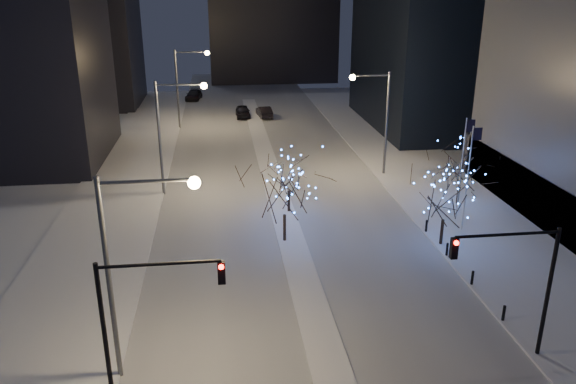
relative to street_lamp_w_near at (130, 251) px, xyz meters
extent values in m
cube|color=silver|center=(8.94, 33.00, -6.49)|extent=(20.00, 130.00, 0.02)
cube|color=silver|center=(8.94, 28.00, -6.42)|extent=(2.00, 80.00, 0.15)
cube|color=silver|center=(23.94, 18.00, -6.42)|extent=(10.00, 90.00, 0.15)
cube|color=silver|center=(-5.06, 18.00, -6.42)|extent=(8.00, 90.00, 0.15)
cube|color=black|center=(-17.06, 68.00, 1.50)|extent=(18.00, 16.00, 16.00)
cylinder|color=#595E66|center=(-1.06, 0.00, -1.50)|extent=(0.24, 0.24, 10.00)
cylinder|color=#595E66|center=(0.94, 0.00, 3.20)|extent=(4.00, 0.16, 0.16)
sphere|color=#F6CA7B|center=(2.94, 0.00, 3.05)|extent=(0.56, 0.56, 0.56)
cylinder|color=#595E66|center=(-1.06, 25.00, -1.50)|extent=(0.24, 0.24, 10.00)
cylinder|color=#595E66|center=(0.94, 25.00, 3.20)|extent=(4.00, 0.16, 0.16)
sphere|color=#F6CA7B|center=(2.94, 25.00, 3.05)|extent=(0.56, 0.56, 0.56)
cylinder|color=#595E66|center=(-1.06, 50.00, -1.50)|extent=(0.24, 0.24, 10.00)
cylinder|color=#595E66|center=(0.94, 50.00, 3.20)|extent=(4.00, 0.16, 0.16)
sphere|color=#F6CA7B|center=(2.94, 50.00, 3.05)|extent=(0.56, 0.56, 0.56)
cylinder|color=#595E66|center=(19.94, 28.00, -1.50)|extent=(0.24, 0.24, 10.00)
cylinder|color=#595E66|center=(18.19, 28.00, 3.20)|extent=(3.50, 0.16, 0.16)
sphere|color=#F6CA7B|center=(16.44, 28.00, 3.05)|extent=(0.56, 0.56, 0.56)
cylinder|color=black|center=(-1.06, -2.00, -3.00)|extent=(0.20, 0.20, 7.00)
cylinder|color=black|center=(1.44, -2.00, 0.30)|extent=(5.00, 0.14, 0.14)
cube|color=black|center=(3.94, -2.00, -0.25)|extent=(0.32, 0.28, 1.00)
sphere|color=#FF0C05|center=(3.94, -2.18, 0.10)|extent=(0.22, 0.22, 0.22)
cylinder|color=black|center=(19.44, -1.00, -3.00)|extent=(0.20, 0.20, 7.00)
cylinder|color=black|center=(16.94, -1.00, 0.30)|extent=(5.00, 0.14, 0.14)
cube|color=black|center=(14.44, -1.00, -0.25)|extent=(0.32, 0.28, 1.00)
sphere|color=#FF0C05|center=(14.44, -1.18, 0.10)|extent=(0.22, 0.22, 0.22)
cylinder|color=silver|center=(21.94, 14.00, -2.35)|extent=(0.10, 0.10, 8.00)
cube|color=black|center=(22.29, 14.00, 1.05)|extent=(0.70, 0.03, 0.90)
cylinder|color=silver|center=(22.54, 16.50, -2.35)|extent=(0.10, 0.10, 8.00)
cube|color=black|center=(22.89, 16.50, 1.05)|extent=(0.70, 0.03, 0.90)
cylinder|color=black|center=(19.14, 2.00, -5.90)|extent=(0.16, 0.16, 0.90)
cylinder|color=black|center=(19.14, 6.00, -5.90)|extent=(0.16, 0.16, 0.90)
cylinder|color=black|center=(19.14, 10.00, -5.90)|extent=(0.16, 0.16, 0.90)
cylinder|color=black|center=(19.14, 14.00, -5.90)|extent=(0.16, 0.16, 0.90)
imported|color=black|center=(7.44, 55.43, -5.68)|extent=(2.00, 4.83, 1.63)
imported|color=black|center=(10.44, 55.09, -5.72)|extent=(2.18, 4.88, 1.56)
imported|color=black|center=(0.14, 69.65, -5.72)|extent=(2.94, 5.61, 1.55)
cylinder|color=black|center=(8.44, 13.79, -5.36)|extent=(0.22, 0.22, 1.98)
cylinder|color=black|center=(9.44, 19.32, -5.48)|extent=(0.22, 0.22, 1.75)
cylinder|color=black|center=(19.44, 11.84, -5.43)|extent=(0.22, 0.22, 1.83)
cylinder|color=black|center=(23.83, 19.33, -5.53)|extent=(0.22, 0.22, 1.63)
camera|label=1|loc=(4.13, -22.87, 10.91)|focal=35.00mm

